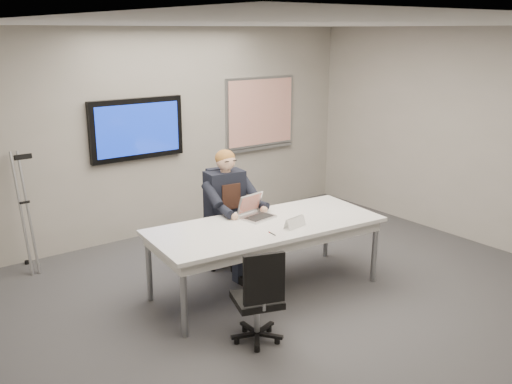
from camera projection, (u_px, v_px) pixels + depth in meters
floor at (315, 306)px, 5.89m from camera, size 6.00×6.00×0.02m
ceiling at (324, 24)px, 5.13m from camera, size 6.00×6.00×0.02m
wall_back at (169, 132)px, 7.82m from camera, size 6.00×0.02×2.80m
wall_right at (492, 140)px, 7.24m from camera, size 0.02×6.00×2.80m
conference_table at (266, 232)px, 6.07m from camera, size 2.58×1.28×0.77m
tv_display at (137, 129)px, 7.46m from camera, size 1.30×0.09×0.80m
whiteboard at (260, 113)px, 8.65m from camera, size 1.25×0.08×1.10m
office_chair_far at (224, 241)px, 6.86m from camera, size 0.59×0.59×0.95m
office_chair_near at (258, 314)px, 5.13m from camera, size 0.56×0.56×0.92m
seated_person at (234, 225)px, 6.58m from camera, size 0.47×0.81×1.44m
crutch at (25, 210)px, 6.60m from camera, size 0.32×0.85×1.54m
laptop at (255, 211)px, 6.25m from camera, size 0.38×0.38×0.25m
name_tent at (295, 222)px, 5.93m from camera, size 0.28×0.12×0.11m
pen at (272, 233)px, 5.73m from camera, size 0.02×0.13×0.01m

